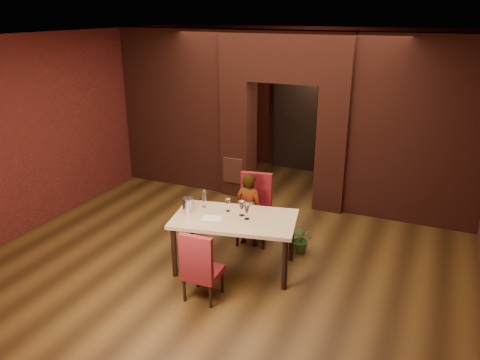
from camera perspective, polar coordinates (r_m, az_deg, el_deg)
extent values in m
plane|color=#442B11|center=(7.65, 0.25, -7.51)|extent=(8.00, 8.00, 0.00)
cube|color=silver|center=(6.78, 0.30, 17.19)|extent=(7.00, 8.00, 0.04)
cube|color=maroon|center=(10.74, 8.99, 9.44)|extent=(7.00, 0.04, 3.20)
cube|color=maroon|center=(4.00, -23.81, -10.91)|extent=(7.00, 0.04, 3.20)
cube|color=maroon|center=(9.00, -20.74, 6.32)|extent=(0.04, 8.00, 3.20)
cube|color=maroon|center=(9.30, -0.15, 5.19)|extent=(0.55, 0.55, 2.30)
cube|color=maroon|center=(8.73, 11.34, 3.79)|extent=(0.55, 0.55, 2.30)
cube|color=maroon|center=(8.68, 5.77, 14.76)|extent=(2.45, 0.55, 0.90)
cube|color=maroon|center=(9.84, -7.77, 8.54)|extent=(2.28, 0.35, 3.20)
cube|color=maroon|center=(8.44, 20.95, 5.45)|extent=(2.28, 0.35, 3.20)
cube|color=#9C472D|center=(9.22, -0.89, 1.16)|extent=(0.40, 0.03, 0.50)
cube|color=black|center=(10.90, 6.71, 6.76)|extent=(0.90, 0.08, 2.10)
cube|color=black|center=(10.87, 6.64, 6.71)|extent=(1.02, 0.04, 2.22)
cube|color=tan|center=(6.75, -0.65, -7.67)|extent=(1.87, 1.29, 0.80)
cube|color=maroon|center=(7.42, 1.65, -3.67)|extent=(0.58, 0.58, 1.11)
cube|color=maroon|center=(6.08, -4.53, -10.18)|extent=(0.46, 0.46, 0.97)
imported|color=silver|center=(7.33, 1.10, -3.64)|extent=(0.44, 0.30, 1.19)
cube|color=silver|center=(6.55, -3.48, -4.66)|extent=(0.31, 0.26, 0.00)
cylinder|color=#BBBBC3|center=(6.76, -6.32, -3.03)|extent=(0.16, 0.16, 0.20)
cylinder|color=silver|center=(6.88, -4.39, -2.23)|extent=(0.06, 0.06, 0.27)
imported|color=#346025|center=(7.31, 7.44, -7.12)|extent=(0.45, 0.41, 0.44)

